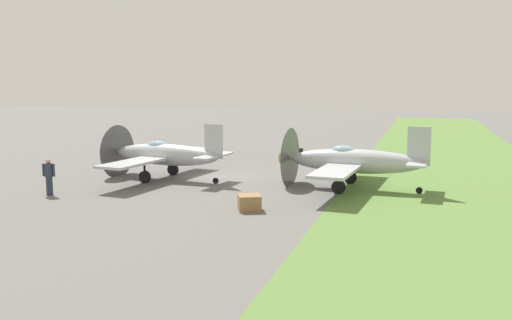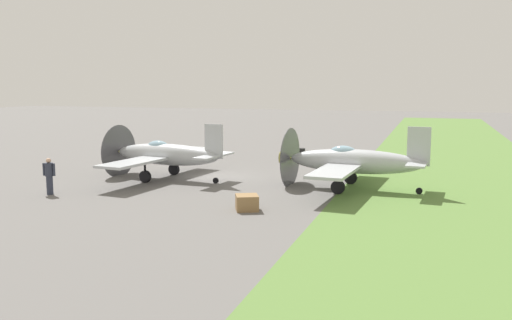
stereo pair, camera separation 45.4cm
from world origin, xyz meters
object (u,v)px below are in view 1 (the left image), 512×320
at_px(ground_crew_chief, 49,176).
at_px(supply_crate, 249,203).
at_px(airplane_wingman, 352,161).
at_px(airplane_lead, 164,155).
at_px(fuel_drum, 299,155).
at_px(runway_marker_cone, 382,162).

xyz_separation_m(ground_crew_chief, supply_crate, (-0.23, -9.90, -0.59)).
bearing_deg(airplane_wingman, airplane_lead, 95.11).
distance_m(ground_crew_chief, supply_crate, 9.92).
relative_size(fuel_drum, supply_crate, 1.00).
relative_size(ground_crew_chief, fuel_drum, 1.92).
distance_m(airplane_lead, runway_marker_cone, 14.05).
distance_m(ground_crew_chief, runway_marker_cone, 20.05).
bearing_deg(airplane_lead, supply_crate, -123.52).
bearing_deg(fuel_drum, ground_crew_chief, 148.72).
bearing_deg(fuel_drum, airplane_wingman, -152.05).
relative_size(airplane_lead, supply_crate, 10.20).
distance_m(ground_crew_chief, fuel_drum, 16.81).
bearing_deg(supply_crate, runway_marker_cone, -16.81).
bearing_deg(supply_crate, airplane_wingman, -30.27).
relative_size(ground_crew_chief, runway_marker_cone, 3.93).
distance_m(airplane_wingman, supply_crate, 6.90).
distance_m(airplane_wingman, runway_marker_cone, 8.58).
xyz_separation_m(airplane_lead, runway_marker_cone, (8.63, -11.03, -1.14)).
xyz_separation_m(ground_crew_chief, fuel_drum, (14.36, -8.72, -0.46)).
bearing_deg(fuel_drum, airplane_lead, 148.16).
bearing_deg(fuel_drum, runway_marker_cone, -92.61).
height_order(airplane_lead, fuel_drum, airplane_lead).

